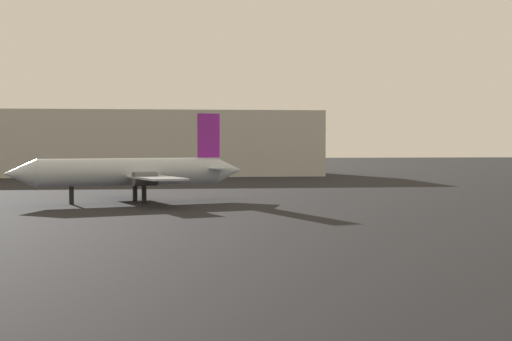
# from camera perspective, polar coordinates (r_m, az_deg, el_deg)

# --- Properties ---
(airplane_far_left) EXTENTS (24.42, 19.61, 9.22)m
(airplane_far_left) POSITION_cam_1_polar(r_m,az_deg,el_deg) (78.04, -9.30, -0.10)
(airplane_far_left) COLOR #B2BCCC
(airplane_far_left) RESTS_ON ground_plane
(terminal_building) EXTENTS (77.25, 23.54, 12.00)m
(terminal_building) POSITION_cam_1_polar(r_m,az_deg,el_deg) (146.18, -10.70, 2.02)
(terminal_building) COLOR #B7B7B2
(terminal_building) RESTS_ON ground_plane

